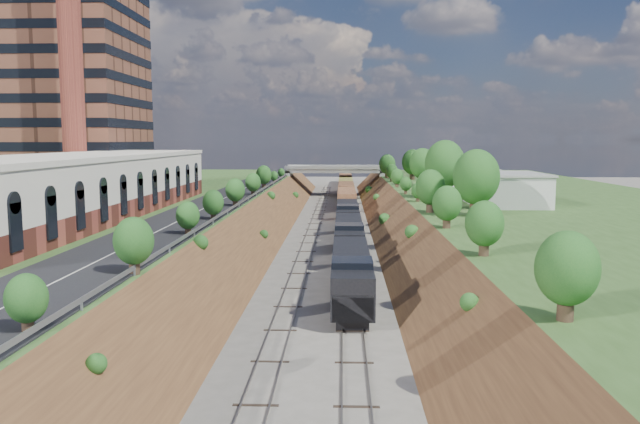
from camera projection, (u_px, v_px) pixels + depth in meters
ground at (307, 402)px, 32.56m from camera, size 400.00×400.00×0.00m
platform_left at (109, 215)px, 93.02m from camera, size 44.00×180.00×5.00m
platform_right at (556, 217)px, 90.65m from camera, size 44.00×180.00×5.00m
embankment_left at (256, 232)px, 92.52m from camera, size 10.00×180.00×10.00m
embankment_right at (404, 233)px, 91.73m from camera, size 10.00×180.00×10.00m
rail_left_track at (312, 232)px, 92.21m from camera, size 1.58×180.00×0.18m
rail_right_track at (347, 232)px, 92.02m from camera, size 1.58×180.00×0.18m
road at (225, 198)px, 92.10m from camera, size 8.00×180.00×0.10m
guardrail at (253, 195)px, 91.69m from camera, size 0.10×171.00×0.70m
commercial_building at (78, 186)px, 70.31m from camera, size 14.30×62.30×7.00m
highrise_tower at (63, 21)px, 101.82m from camera, size 22.00×22.00×53.90m
smokestack at (71, 58)px, 86.56m from camera, size 3.20×3.20×40.00m
overpass at (335, 175)px, 153.10m from camera, size 24.50×8.30×7.40m
white_building_near at (506, 190)px, 82.53m from camera, size 9.00×12.00×4.00m
white_building_far at (469, 181)px, 104.41m from camera, size 8.00×10.00×3.60m
tree_right_large at (476, 178)px, 70.58m from camera, size 5.25×5.25×7.61m
tree_left_crest at (179, 219)px, 52.03m from camera, size 2.45×2.45×3.55m
freight_train at (346, 194)px, 126.26m from camera, size 3.18×161.60×4.71m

